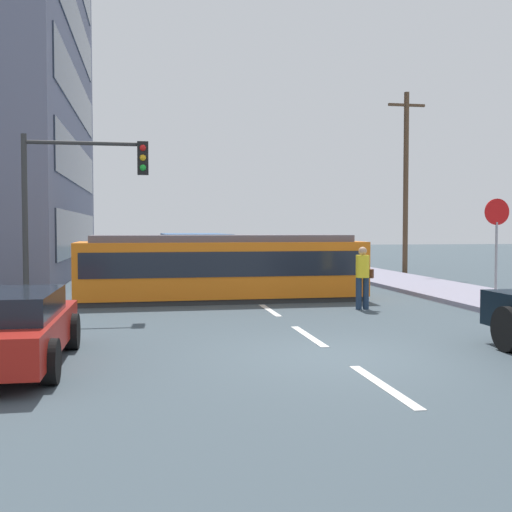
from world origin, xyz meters
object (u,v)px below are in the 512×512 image
streetcar_tram (222,267)px  city_bus (194,254)px  traffic_light_mast (78,187)px  stop_sign (497,227)px  utility_pole_mid (406,180)px  pedestrian_crossing (363,274)px

streetcar_tram → city_bus: streetcar_tram is taller
streetcar_tram → traffic_light_mast: traffic_light_mast is taller
city_bus → traffic_light_mast: traffic_light_mast is taller
city_bus → traffic_light_mast: (-3.57, -9.11, 2.09)m
stop_sign → utility_pole_mid: utility_pole_mid is taller
city_bus → pedestrian_crossing: (3.78, -9.57, -0.17)m
traffic_light_mast → pedestrian_crossing: bearing=-3.5°
stop_sign → city_bus: bearing=132.3°
streetcar_tram → utility_pole_mid: 14.03m
pedestrian_crossing → traffic_light_mast: 7.70m
utility_pole_mid → city_bus: bearing=-166.0°
pedestrian_crossing → stop_sign: size_ratio=0.58×
streetcar_tram → traffic_light_mast: 5.04m
stop_sign → traffic_light_mast: 11.69m
streetcar_tram → pedestrian_crossing: streetcar_tram is taller
city_bus → pedestrian_crossing: 10.29m
streetcar_tram → utility_pole_mid: utility_pole_mid is taller
city_bus → traffic_light_mast: size_ratio=1.22×
pedestrian_crossing → stop_sign: 4.53m
pedestrian_crossing → traffic_light_mast: size_ratio=0.37×
stop_sign → utility_pole_mid: (2.14, 11.41, 2.27)m
pedestrian_crossing → stop_sign: (4.29, 0.71, 1.25)m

